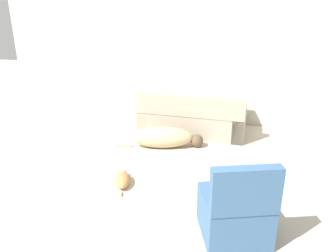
# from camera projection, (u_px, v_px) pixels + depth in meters

# --- Properties ---
(wall_back) EXTENTS (7.88, 0.06, 2.40)m
(wall_back) POSITION_uv_depth(u_px,v_px,m) (191.00, 61.00, 6.40)
(wall_back) COLOR beige
(wall_back) RESTS_ON ground_plane
(couch) EXTENTS (1.93, 0.95, 0.79)m
(couch) POSITION_uv_depth(u_px,v_px,m) (192.00, 118.00, 6.07)
(couch) COLOR tan
(couch) RESTS_ON ground_plane
(dog) EXTENTS (1.44, 0.63, 0.35)m
(dog) POSITION_uv_depth(u_px,v_px,m) (165.00, 137.00, 5.45)
(dog) COLOR tan
(dog) RESTS_ON ground_plane
(cat) EXTENTS (0.30, 0.56, 0.15)m
(cat) POSITION_uv_depth(u_px,v_px,m) (123.00, 180.00, 4.35)
(cat) COLOR #BC7A47
(cat) RESTS_ON ground_plane
(laptop_open) EXTENTS (0.41, 0.43, 0.25)m
(laptop_open) POSITION_uv_depth(u_px,v_px,m) (255.00, 183.00, 4.25)
(laptop_open) COLOR #2D2D33
(laptop_open) RESTS_ON ground_plane
(side_chair) EXTENTS (0.83, 0.84, 0.92)m
(side_chair) POSITION_uv_depth(u_px,v_px,m) (235.00, 212.00, 3.30)
(side_chair) COLOR #385B84
(side_chair) RESTS_ON ground_plane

